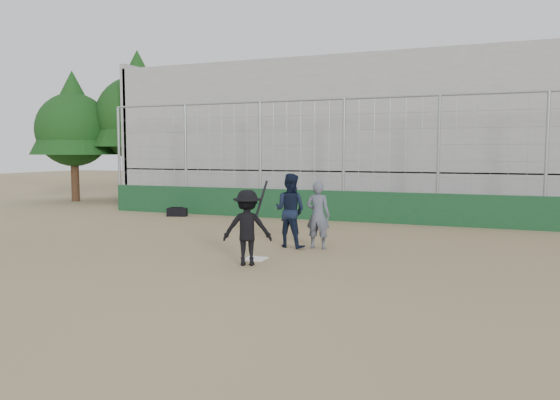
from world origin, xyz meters
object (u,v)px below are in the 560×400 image
at_px(batter_at_plate, 247,228).
at_px(equipment_bag, 177,212).
at_px(catcher_crouched, 290,223).
at_px(umpire, 318,218).

relative_size(batter_at_plate, equipment_bag, 2.26).
relative_size(catcher_crouched, equipment_bag, 1.58).
height_order(batter_at_plate, equipment_bag, batter_at_plate).
distance_m(batter_at_plate, catcher_crouched, 2.23).
distance_m(catcher_crouched, equipment_bag, 7.47).
bearing_deg(equipment_bag, catcher_crouched, -36.67).
xyz_separation_m(batter_at_plate, umpire, (0.74, 2.32, -0.04)).
distance_m(umpire, equipment_bag, 7.97).
relative_size(batter_at_plate, catcher_crouched, 1.43).
bearing_deg(batter_at_plate, umpire, 72.33).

